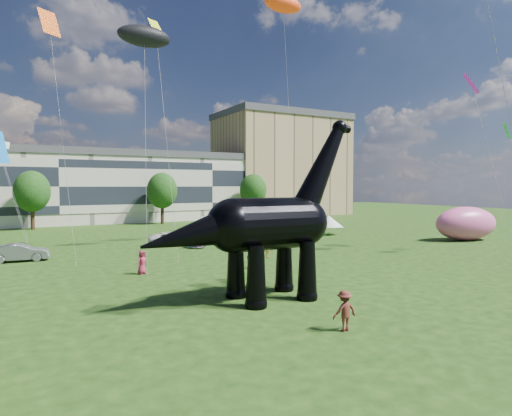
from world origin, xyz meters
TOP-DOWN VIEW (x-y plane):
  - ground at (0.00, 0.00)m, footprint 220.00×220.00m
  - terrace_row at (-8.00, 62.00)m, footprint 78.00×11.00m
  - apartment_block at (40.00, 65.00)m, footprint 28.00×18.00m
  - tree_mid_left at (-12.00, 53.00)m, footprint 5.20×5.20m
  - tree_mid_right at (8.00, 53.00)m, footprint 5.20×5.20m
  - tree_far_right at (26.00, 53.00)m, footprint 5.20×5.20m
  - dinosaur_sculpture at (-1.43, 1.71)m, footprint 13.65×3.76m
  - car_grey at (-13.80, 22.99)m, footprint 4.87×2.01m
  - car_white at (1.20, 26.01)m, footprint 5.97×3.62m
  - car_dark at (3.51, 24.37)m, footprint 4.15×4.98m
  - gazebo_near at (6.85, 31.57)m, footprint 5.09×5.09m
  - gazebo_far at (22.96, 26.04)m, footprint 4.12×4.12m
  - inflatable_pink at (33.71, 13.15)m, footprint 8.93×5.77m
  - visitors at (-2.18, 13.58)m, footprint 51.84×38.46m

SIDE VIEW (x-z plane):
  - ground at x=0.00m, z-range 0.00..0.00m
  - car_dark at x=3.51m, z-range 0.00..1.36m
  - car_white at x=1.20m, z-range 0.00..1.55m
  - car_grey at x=-13.80m, z-range 0.00..1.57m
  - visitors at x=-2.18m, z-range -0.04..1.84m
  - gazebo_far at x=22.96m, z-range 0.53..3.13m
  - gazebo_near at x=6.85m, z-range 0.55..3.25m
  - inflatable_pink at x=33.71m, z-range 0.00..4.12m
  - dinosaur_sculpture at x=-1.43m, z-range -1.37..9.85m
  - terrace_row at x=-8.00m, z-range 0.00..12.00m
  - tree_mid_left at x=-12.00m, z-range 1.57..11.01m
  - tree_mid_right at x=8.00m, z-range 1.57..11.01m
  - tree_far_right at x=26.00m, z-range 1.57..11.01m
  - apartment_block at x=40.00m, z-range 0.00..22.00m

